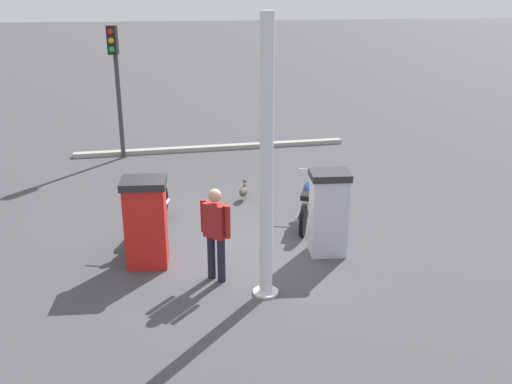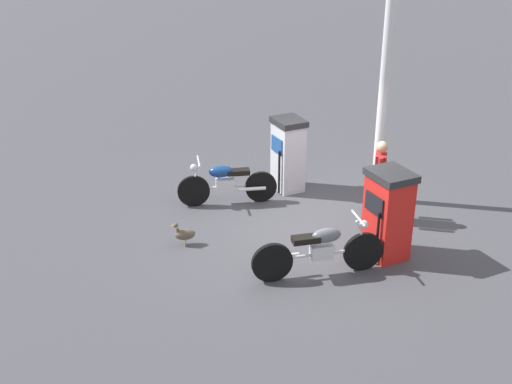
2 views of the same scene
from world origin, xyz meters
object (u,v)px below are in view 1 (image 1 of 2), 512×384
at_px(wandering_duck, 243,191).
at_px(fuel_pump_far, 146,222).
at_px(attendant_person, 216,229).
at_px(roadside_traffic_light, 116,69).
at_px(fuel_pump_near, 328,212).
at_px(motorcycle_far_pump, 150,210).
at_px(motorcycle_near_pump, 308,200).
at_px(canopy_support_pole, 266,169).

bearing_deg(wandering_duck, fuel_pump_far, 144.98).
height_order(attendant_person, wandering_duck, attendant_person).
xyz_separation_m(fuel_pump_far, roadside_traffic_light, (6.48, 0.91, 1.63)).
bearing_deg(fuel_pump_near, motorcycle_far_pump, 67.09).
distance_m(motorcycle_near_pump, motorcycle_far_pump, 3.13).
distance_m(fuel_pump_far, motorcycle_near_pump, 3.46).
xyz_separation_m(motorcycle_far_pump, wandering_duck, (1.51, -1.98, -0.25)).
bearing_deg(wandering_duck, roadside_traffic_light, 38.58).
bearing_deg(fuel_pump_far, attendant_person, -122.88).
relative_size(fuel_pump_far, motorcycle_far_pump, 0.72).
bearing_deg(canopy_support_pole, fuel_pump_far, 55.32).
bearing_deg(canopy_support_pole, motorcycle_near_pump, -25.10).
xyz_separation_m(fuel_pump_near, wandering_duck, (2.84, 1.17, -0.57)).
distance_m(motorcycle_near_pump, wandering_duck, 1.82).
height_order(fuel_pump_far, roadside_traffic_light, roadside_traffic_light).
bearing_deg(canopy_support_pole, attendant_person, 52.67).
bearing_deg(wandering_duck, canopy_support_pole, 178.10).
distance_m(motorcycle_near_pump, attendant_person, 2.99).
xyz_separation_m(motorcycle_far_pump, attendant_person, (-2.06, -1.12, 0.43)).
xyz_separation_m(motorcycle_far_pump, canopy_support_pole, (-2.61, -1.85, 1.59)).
height_order(attendant_person, canopy_support_pole, canopy_support_pole).
bearing_deg(canopy_support_pole, fuel_pump_near, -45.55).
height_order(fuel_pump_near, attendant_person, attendant_person).
relative_size(motorcycle_far_pump, attendant_person, 1.36).
xyz_separation_m(motorcycle_near_pump, canopy_support_pole, (-2.73, 1.28, 1.59)).
xyz_separation_m(fuel_pump_near, motorcycle_far_pump, (1.33, 3.15, -0.32)).
bearing_deg(wandering_duck, fuel_pump_near, -157.59).
relative_size(motorcycle_near_pump, canopy_support_pole, 0.44).
bearing_deg(motorcycle_far_pump, wandering_duck, -52.80).
bearing_deg(attendant_person, fuel_pump_far, 57.12).
distance_m(motorcycle_far_pump, attendant_person, 2.39).
relative_size(fuel_pump_near, canopy_support_pole, 0.36).
height_order(fuel_pump_far, motorcycle_far_pump, fuel_pump_far).
relative_size(motorcycle_near_pump, attendant_person, 1.19).
bearing_deg(fuel_pump_far, canopy_support_pole, -124.68).
xyz_separation_m(attendant_person, wandering_duck, (3.57, -0.86, -0.68)).
bearing_deg(fuel_pump_near, canopy_support_pole, 134.45).
height_order(fuel_pump_near, wandering_duck, fuel_pump_near).
bearing_deg(wandering_duck, motorcycle_near_pump, -140.68).
height_order(wandering_duck, canopy_support_pole, canopy_support_pole).
height_order(fuel_pump_near, motorcycle_far_pump, fuel_pump_near).
relative_size(motorcycle_near_pump, wandering_duck, 4.26).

